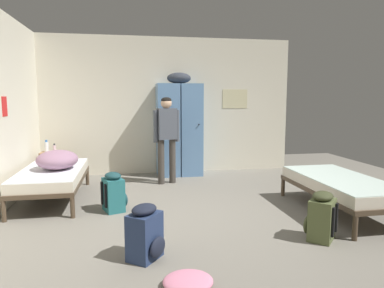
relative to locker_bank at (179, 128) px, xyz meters
The scene contains 14 objects.
ground_plane 2.88m from the locker_bank, 93.84° to the right, with size 9.57×9.57×0.00m, color slate.
room_backdrop 2.07m from the locker_bank, 140.25° to the right, with size 5.24×6.04×2.81m.
locker_bank is the anchor object (origin of this frame).
shelf_unit 2.53m from the locker_bank, behind, with size 0.38×0.30×0.57m.
bed_left_rear 2.70m from the locker_bank, 146.45° to the right, with size 0.90×1.90×0.49m.
bed_right 3.40m from the locker_bank, 56.85° to the right, with size 0.90×1.90×0.49m.
bedding_heap 2.59m from the locker_bank, 144.93° to the right, with size 0.61×0.69×0.29m.
person_traveler 0.76m from the locker_bank, 115.96° to the right, with size 0.49×0.27×1.58m.
water_bottle 2.55m from the locker_bank, behind, with size 0.07×0.07×0.23m.
lotion_bottle 2.41m from the locker_bank, behind, with size 0.06×0.06×0.16m.
backpack_teal 2.60m from the locker_bank, 119.84° to the right, with size 0.40×0.38×0.55m.
backpack_olive 3.84m from the locker_bank, 73.84° to the right, with size 0.42×0.42×0.55m.
backpack_navy 3.92m from the locker_bank, 103.37° to the right, with size 0.42×0.41×0.55m.
clothes_pile_pink 4.49m from the locker_bank, 97.52° to the right, with size 0.42×0.39×0.10m.
Camera 1 is at (-0.87, -4.38, 1.57)m, focal length 33.19 mm.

